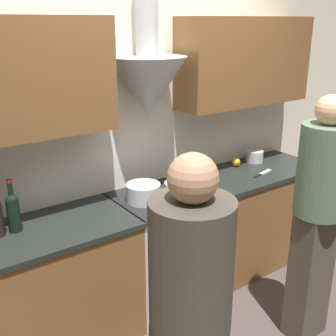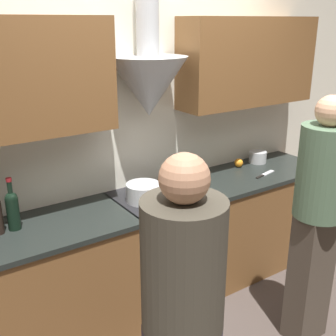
{
  "view_description": "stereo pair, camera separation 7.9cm",
  "coord_description": "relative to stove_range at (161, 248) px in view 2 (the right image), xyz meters",
  "views": [
    {
      "loc": [
        -1.63,
        -2.04,
        2.12
      ],
      "look_at": [
        0.0,
        0.23,
        1.14
      ],
      "focal_mm": 45.0,
      "sensor_mm": 36.0,
      "label": 1
    },
    {
      "loc": [
        -1.57,
        -2.08,
        2.12
      ],
      "look_at": [
        0.0,
        0.23,
        1.14
      ],
      "focal_mm": 45.0,
      "sensor_mm": 36.0,
      "label": 2
    }
  ],
  "objects": [
    {
      "name": "wine_bottle_4",
      "position": [
        -1.04,
        0.07,
        0.58
      ],
      "size": [
        0.08,
        0.08,
        0.34
      ],
      "color": "black",
      "rests_on": "counter_left"
    },
    {
      "name": "saucepan",
      "position": [
        1.17,
        0.16,
        0.49
      ],
      "size": [
        0.16,
        0.16,
        0.1
      ],
      "color": "#B7BABC",
      "rests_on": "counter_right"
    },
    {
      "name": "stock_pot",
      "position": [
        -0.15,
        -0.0,
        0.5
      ],
      "size": [
        0.25,
        0.25,
        0.13
      ],
      "color": "#B7BABC",
      "rests_on": "stove_range"
    },
    {
      "name": "person_foreground_left",
      "position": [
        -0.63,
        -1.15,
        0.44
      ],
      "size": [
        0.37,
        0.37,
        1.63
      ],
      "color": "#38333D",
      "rests_on": "ground_plane"
    },
    {
      "name": "ground_plane",
      "position": [
        0.0,
        -0.34,
        -0.45
      ],
      "size": [
        12.0,
        12.0,
        0.0
      ],
      "primitive_type": "plane",
      "color": "#423833"
    },
    {
      "name": "mixing_bowl",
      "position": [
        0.15,
        -0.03,
        0.48
      ],
      "size": [
        0.22,
        0.22,
        0.08
      ],
      "color": "#B7BABC",
      "rests_on": "stove_range"
    },
    {
      "name": "counter_right",
      "position": [
        0.96,
        -0.0,
        -0.0
      ],
      "size": [
        1.29,
        0.62,
        0.89
      ],
      "color": "brown",
      "rests_on": "ground_plane"
    },
    {
      "name": "orange_fruit",
      "position": [
        0.94,
        0.16,
        0.48
      ],
      "size": [
        0.08,
        0.08,
        0.08
      ],
      "color": "orange",
      "rests_on": "counter_right"
    },
    {
      "name": "counter_left",
      "position": [
        -0.93,
        -0.0,
        -0.0
      ],
      "size": [
        1.23,
        0.62,
        0.89
      ],
      "color": "brown",
      "rests_on": "ground_plane"
    },
    {
      "name": "person_foreground_right",
      "position": [
        0.6,
        -0.93,
        0.5
      ],
      "size": [
        0.33,
        0.33,
        1.71
      ],
      "color": "#473D33",
      "rests_on": "ground_plane"
    },
    {
      "name": "chefs_knife",
      "position": [
        0.98,
        -0.11,
        0.44
      ],
      "size": [
        0.26,
        0.08,
        0.01
      ],
      "rotation": [
        0.0,
        0.0,
        0.22
      ],
      "color": "silver",
      "rests_on": "counter_right"
    },
    {
      "name": "stove_range",
      "position": [
        0.0,
        0.0,
        0.0
      ],
      "size": [
        0.66,
        0.6,
        0.89
      ],
      "color": "#B7BABC",
      "rests_on": "ground_plane"
    },
    {
      "name": "wall_back",
      "position": [
        0.01,
        0.27,
        1.02
      ],
      "size": [
        8.4,
        0.56,
        2.6
      ],
      "color": "silver",
      "rests_on": "ground_plane"
    }
  ]
}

